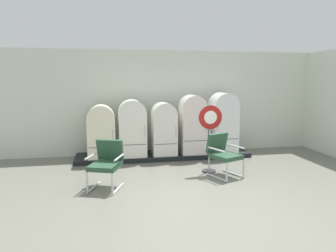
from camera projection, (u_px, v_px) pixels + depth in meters
name	position (u px, v px, depth m)	size (l,w,h in m)	color
ground	(193.00, 200.00, 5.55)	(12.00, 10.00, 0.05)	#67665B
back_wall	(160.00, 102.00, 8.88)	(11.76, 0.12, 2.92)	silver
side_wall_right	(332.00, 104.00, 8.60)	(0.16, 2.20, 2.92)	silver
display_plinth	(164.00, 155.00, 8.48)	(4.69, 0.95, 0.12)	black
refrigerator_0	(101.00, 130.00, 7.97)	(0.69, 0.72, 1.35)	beige
refrigerator_1	(132.00, 127.00, 8.08)	(0.71, 0.67, 1.47)	silver
refrigerator_2	(164.00, 127.00, 8.23)	(0.64, 0.64, 1.39)	silver
refrigerator_3	(193.00, 123.00, 8.37)	(0.66, 0.65, 1.58)	silver
refrigerator_4	(223.00, 121.00, 8.55)	(0.69, 0.71, 1.63)	white
armchair_left	(107.00, 162.00, 6.04)	(0.75, 0.83, 0.94)	silver
armchair_right	(223.00, 152.00, 6.80)	(0.77, 0.84, 0.94)	silver
sign_stand	(210.00, 137.00, 7.03)	(0.54, 0.32, 1.54)	#2D2D30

